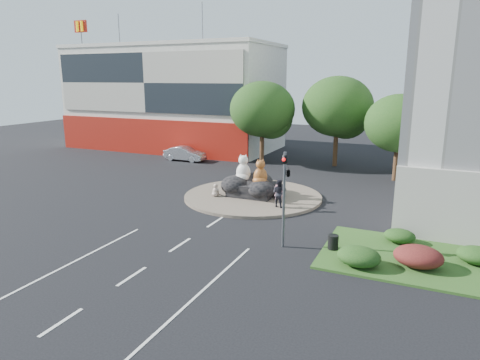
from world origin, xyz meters
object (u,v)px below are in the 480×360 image
at_px(cat_tabby, 260,172).
at_px(kitten_calico, 216,190).
at_px(kitten_white, 268,194).
at_px(litter_bin, 333,242).
at_px(parked_car, 185,154).
at_px(pedestrian_pink, 278,192).
at_px(cat_white, 243,168).
at_px(pedestrian_dark, 279,193).

bearing_deg(cat_tabby, kitten_calico, 172.67).
xyz_separation_m(cat_tabby, kitten_calico, (-3.03, -1.10, -1.37)).
bearing_deg(kitten_white, litter_bin, -78.30).
height_order(cat_tabby, kitten_white, cat_tabby).
bearing_deg(parked_car, pedestrian_pink, -127.77).
relative_size(kitten_calico, litter_bin, 1.31).
xyz_separation_m(cat_white, litter_bin, (8.31, -7.61, -1.65)).
relative_size(pedestrian_dark, litter_bin, 2.55).
distance_m(cat_white, litter_bin, 11.39).
relative_size(cat_white, kitten_calico, 2.16).
relative_size(kitten_calico, parked_car, 0.21).
bearing_deg(pedestrian_pink, pedestrian_dark, 92.26).
height_order(cat_white, parked_car, cat_white).
distance_m(cat_tabby, pedestrian_dark, 2.78).
distance_m(kitten_white, parked_car, 17.19).
distance_m(kitten_white, pedestrian_dark, 2.03).
height_order(cat_tabby, kitten_calico, cat_tabby).
bearing_deg(kitten_white, parked_car, 111.45).
bearing_deg(parked_car, cat_white, -131.43).
bearing_deg(cat_white, litter_bin, -43.11).
bearing_deg(kitten_calico, kitten_white, 17.15).
height_order(kitten_white, pedestrian_pink, pedestrian_pink).
bearing_deg(kitten_white, kitten_calico, 163.12).
bearing_deg(parked_car, kitten_calico, -139.49).
height_order(kitten_white, parked_car, parked_car).
relative_size(kitten_calico, pedestrian_pink, 0.60).
relative_size(parked_car, litter_bin, 6.19).
distance_m(kitten_calico, parked_car, 15.12).
bearing_deg(kitten_calico, litter_bin, -27.56).
bearing_deg(pedestrian_pink, litter_bin, 110.56).
xyz_separation_m(kitten_white, litter_bin, (6.14, -6.98, -0.10)).
bearing_deg(cat_tabby, parked_car, 113.06).
xyz_separation_m(pedestrian_pink, parked_car, (-14.40, 11.48, -0.26)).
height_order(pedestrian_pink, litter_bin, pedestrian_pink).
relative_size(kitten_calico, pedestrian_dark, 0.51).
bearing_deg(litter_bin, pedestrian_pink, 129.08).
bearing_deg(litter_bin, kitten_white, 131.34).
bearing_deg(pedestrian_dark, pedestrian_pink, -52.62).
xyz_separation_m(cat_tabby, pedestrian_pink, (1.71, -0.95, -1.04)).
xyz_separation_m(kitten_calico, litter_bin, (9.85, -6.14, -0.19)).
bearing_deg(litter_bin, cat_tabby, 133.28).
xyz_separation_m(kitten_calico, kitten_white, (3.71, 0.84, -0.09)).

